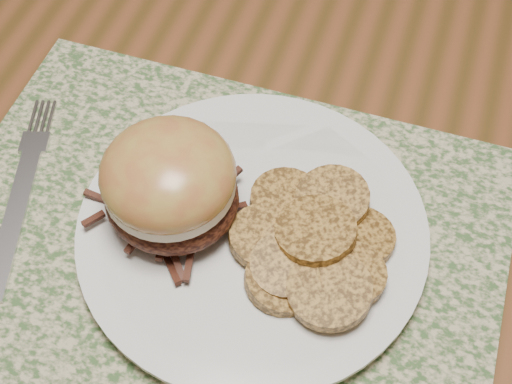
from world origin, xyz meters
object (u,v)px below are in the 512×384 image
dining_table (45,175)px  pork_sandwich (169,184)px  dinner_plate (252,231)px  fork (22,191)px

dining_table → pork_sandwich: size_ratio=11.75×
dinner_plate → fork: bearing=-174.4°
dining_table → fork: fork is taller
pork_sandwich → dinner_plate: bearing=21.2°
dining_table → dinner_plate: dinner_plate is taller
pork_sandwich → fork: bearing=-160.0°
dinner_plate → pork_sandwich: bearing=-173.6°
pork_sandwich → fork: (-0.13, -0.01, -0.05)m
dining_table → dinner_plate: 0.26m
dinner_plate → fork: size_ratio=1.32×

